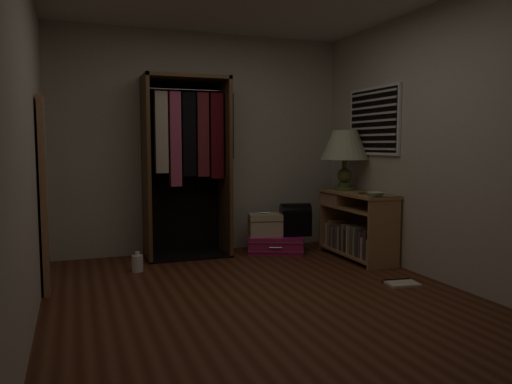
# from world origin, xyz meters

# --- Properties ---
(ground) EXTENTS (4.00, 4.00, 0.00)m
(ground) POSITION_xyz_m (0.00, 0.00, 0.00)
(ground) COLOR #502717
(ground) RESTS_ON ground
(room_walls) EXTENTS (3.52, 4.02, 2.60)m
(room_walls) POSITION_xyz_m (0.08, 0.04, 1.50)
(room_walls) COLOR beige
(room_walls) RESTS_ON ground
(console_bookshelf) EXTENTS (0.42, 1.12, 0.75)m
(console_bookshelf) POSITION_xyz_m (1.54, 1.04, 0.39)
(console_bookshelf) COLOR #A87C51
(console_bookshelf) RESTS_ON ground
(open_wardrobe) EXTENTS (1.01, 0.50, 2.05)m
(open_wardrobe) POSITION_xyz_m (-0.21, 1.77, 1.21)
(open_wardrobe) COLOR brown
(open_wardrobe) RESTS_ON ground
(floor_mirror) EXTENTS (0.06, 0.80, 1.70)m
(floor_mirror) POSITION_xyz_m (-1.70, 1.00, 0.85)
(floor_mirror) COLOR #AE7D54
(floor_mirror) RESTS_ON ground
(pink_suitcase) EXTENTS (0.79, 0.70, 0.20)m
(pink_suitcase) POSITION_xyz_m (0.80, 1.60, 0.10)
(pink_suitcase) COLOR #C0176B
(pink_suitcase) RESTS_ON ground
(train_case) EXTENTS (0.44, 0.35, 0.29)m
(train_case) POSITION_xyz_m (0.67, 1.63, 0.34)
(train_case) COLOR beige
(train_case) RESTS_ON pink_suitcase
(black_bag) EXTENTS (0.39, 0.30, 0.39)m
(black_bag) POSITION_xyz_m (1.02, 1.55, 0.40)
(black_bag) COLOR black
(black_bag) RESTS_ON pink_suitcase
(table_lamp) EXTENTS (0.71, 0.71, 0.70)m
(table_lamp) POSITION_xyz_m (1.54, 1.30, 1.26)
(table_lamp) COLOR #4A5A2B
(table_lamp) RESTS_ON console_bookshelf
(brass_tray) EXTENTS (0.26, 0.26, 0.01)m
(brass_tray) POSITION_xyz_m (1.54, 0.78, 0.76)
(brass_tray) COLOR #A98E41
(brass_tray) RESTS_ON console_bookshelf
(ceramic_bowl) EXTENTS (0.19, 0.19, 0.04)m
(ceramic_bowl) POSITION_xyz_m (1.49, 0.57, 0.77)
(ceramic_bowl) COLOR #B4D5B2
(ceramic_bowl) RESTS_ON console_bookshelf
(white_jug) EXTENTS (0.13, 0.13, 0.21)m
(white_jug) POSITION_xyz_m (-0.88, 1.23, 0.09)
(white_jug) COLOR white
(white_jug) RESTS_ON ground
(floor_book) EXTENTS (0.31, 0.26, 0.03)m
(floor_book) POSITION_xyz_m (1.35, -0.08, 0.01)
(floor_book) COLOR beige
(floor_book) RESTS_ON ground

